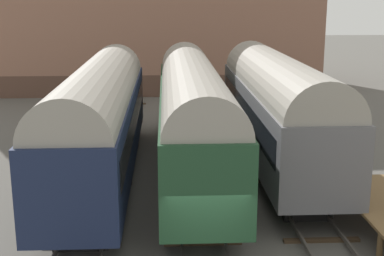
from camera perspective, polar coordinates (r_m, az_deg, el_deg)
The scene contains 3 objects.
train_car_green at distance 24.30m, azimuth -0.01°, elevation 2.02°, with size 2.91×18.74×5.36m.
train_car_grey at distance 25.55m, azimuth 8.96°, elevation 2.47°, with size 3.11×16.39×5.45m.
train_car_navy at distance 23.56m, azimuth -9.71°, elevation 1.44°, with size 2.97×17.33×5.38m.
Camera 1 is at (-1.19, -13.37, 8.07)m, focal length 50.00 mm.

